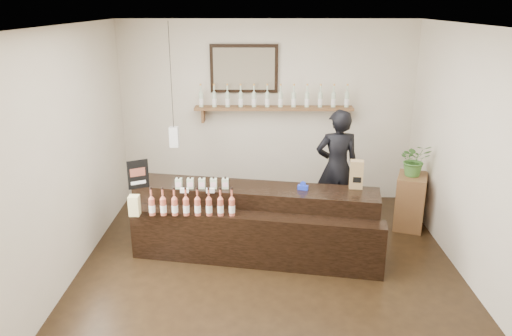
{
  "coord_description": "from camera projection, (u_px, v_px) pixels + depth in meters",
  "views": [
    {
      "loc": [
        -0.1,
        -5.09,
        3.03
      ],
      "look_at": [
        -0.15,
        0.7,
        1.1
      ],
      "focal_mm": 35.0,
      "sensor_mm": 36.0,
      "label": 1
    }
  ],
  "objects": [
    {
      "name": "promo_sign",
      "position": [
        138.0,
        174.0,
        6.09
      ],
      "size": [
        0.24,
        0.14,
        0.36
      ],
      "color": "black",
      "rests_on": "counter"
    },
    {
      "name": "back_wall_decor",
      "position": [
        257.0,
        91.0,
        7.48
      ],
      "size": [
        2.66,
        0.96,
        1.69
      ],
      "color": "brown",
      "rests_on": "ground"
    },
    {
      "name": "paper_bag",
      "position": [
        356.0,
        174.0,
        6.1
      ],
      "size": [
        0.18,
        0.14,
        0.35
      ],
      "color": "olive",
      "rests_on": "counter"
    },
    {
      "name": "counter",
      "position": [
        254.0,
        224.0,
        6.22
      ],
      "size": [
        3.09,
        1.32,
        1.0
      ],
      "color": "black",
      "rests_on": "ground"
    },
    {
      "name": "room_shell",
      "position": [
        270.0,
        134.0,
        5.25
      ],
      "size": [
        5.0,
        5.0,
        5.0
      ],
      "color": "beige",
      "rests_on": "ground"
    },
    {
      "name": "tape_dispenser",
      "position": [
        303.0,
        187.0,
        6.08
      ],
      "size": [
        0.13,
        0.08,
        0.11
      ],
      "color": "#1B31BF",
      "rests_on": "counter"
    },
    {
      "name": "side_cabinet",
      "position": [
        410.0,
        201.0,
        6.97
      ],
      "size": [
        0.53,
        0.62,
        0.76
      ],
      "color": "brown",
      "rests_on": "ground"
    },
    {
      "name": "ground",
      "position": [
        269.0,
        277.0,
        5.78
      ],
      "size": [
        5.0,
        5.0,
        0.0
      ],
      "primitive_type": "plane",
      "color": "black",
      "rests_on": "ground"
    },
    {
      "name": "shopkeeper",
      "position": [
        337.0,
        160.0,
        6.95
      ],
      "size": [
        0.71,
        0.49,
        1.87
      ],
      "primitive_type": "imported",
      "rotation": [
        0.0,
        0.0,
        3.2
      ],
      "color": "black",
      "rests_on": "ground"
    },
    {
      "name": "potted_plant",
      "position": [
        415.0,
        160.0,
        6.78
      ],
      "size": [
        0.42,
        0.37,
        0.46
      ],
      "primitive_type": "imported",
      "rotation": [
        0.0,
        0.0,
        0.02
      ],
      "color": "#3D6F2C",
      "rests_on": "side_cabinet"
    }
  ]
}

